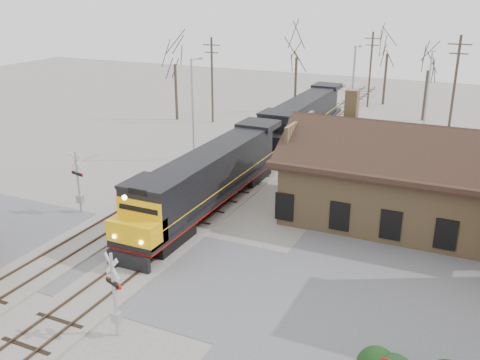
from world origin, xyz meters
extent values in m
plane|color=#A39E93|center=(0.00, 0.00, 0.00)|extent=(140.00, 140.00, 0.00)
cube|color=#5A5A5F|center=(0.00, 0.00, 0.01)|extent=(60.00, 9.00, 0.03)
cube|color=#A39E93|center=(0.00, 15.00, 0.06)|extent=(3.40, 90.00, 0.12)
cube|color=#473323|center=(-0.72, 15.00, 0.17)|extent=(0.08, 90.00, 0.14)
cube|color=#473323|center=(0.72, 15.00, 0.17)|extent=(0.08, 90.00, 0.14)
cube|color=#A39E93|center=(-4.50, 15.00, 0.06)|extent=(3.40, 90.00, 0.12)
cube|color=#473323|center=(-5.22, 15.00, 0.17)|extent=(0.08, 90.00, 0.14)
cube|color=#473323|center=(-3.78, 15.00, 0.17)|extent=(0.08, 90.00, 0.14)
cube|color=#92744B|center=(12.00, 12.00, 2.00)|extent=(14.00, 8.00, 4.00)
cube|color=black|center=(12.00, 12.00, 4.10)|extent=(15.20, 9.20, 0.30)
cube|color=black|center=(12.00, 9.70, 5.10)|extent=(15.00, 4.71, 2.66)
cube|color=black|center=(12.00, 14.30, 5.10)|extent=(15.00, 4.71, 2.66)
cube|color=#92744B|center=(8.00, 13.50, 6.80)|extent=(0.80, 0.80, 2.20)
cube|color=black|center=(0.00, 2.60, 0.52)|extent=(2.35, 3.76, 0.94)
cube|color=black|center=(0.00, 14.83, 0.52)|extent=(2.35, 3.76, 0.94)
cube|color=black|center=(0.00, 8.71, 1.27)|extent=(2.82, 18.81, 0.33)
cube|color=maroon|center=(0.00, 8.71, 1.06)|extent=(2.84, 18.81, 0.11)
cube|color=black|center=(0.00, 9.89, 2.73)|extent=(2.45, 13.64, 2.63)
cube|color=black|center=(0.00, 1.76, 2.73)|extent=(2.82, 2.63, 2.63)
cube|color=yellow|center=(0.00, 0.16, 1.93)|extent=(2.82, 1.69, 1.32)
cube|color=black|center=(0.00, -0.79, 0.52)|extent=(2.63, 0.25, 0.94)
cylinder|color=#FFF2CC|center=(0.00, -0.71, 4.14)|extent=(0.26, 0.10, 0.26)
cube|color=black|center=(0.00, 21.91, 0.52)|extent=(2.35, 3.76, 0.94)
cube|color=black|center=(0.00, 34.14, 0.52)|extent=(2.35, 3.76, 0.94)
cube|color=black|center=(0.00, 28.02, 1.27)|extent=(2.82, 18.81, 0.33)
cube|color=maroon|center=(0.00, 28.02, 1.06)|extent=(2.84, 18.81, 0.11)
cube|color=black|center=(0.00, 29.20, 2.73)|extent=(2.45, 13.64, 2.63)
cube|color=black|center=(0.00, 21.06, 2.73)|extent=(2.82, 2.63, 2.63)
cube|color=black|center=(0.00, 19.47, 1.93)|extent=(2.82, 1.69, 1.32)
cube|color=black|center=(0.00, 18.52, 0.52)|extent=(2.63, 0.25, 0.94)
cylinder|color=#A5A8AD|center=(2.92, -5.63, 1.97)|extent=(0.14, 0.14, 3.95)
cube|color=silver|center=(2.92, -5.63, 3.36)|extent=(0.98, 0.40, 1.03)
cube|color=silver|center=(2.92, -5.63, 3.36)|extent=(0.98, 0.40, 1.03)
cube|color=black|center=(2.92, -5.63, 2.57)|extent=(0.88, 0.46, 0.15)
cylinder|color=#B20C0C|center=(2.50, -5.48, 2.57)|extent=(0.25, 0.16, 0.24)
cylinder|color=#B20C0C|center=(3.33, -5.79, 2.57)|extent=(0.25, 0.16, 0.24)
cube|color=#A5A8AD|center=(2.92, -5.63, 0.89)|extent=(0.39, 0.30, 0.49)
cylinder|color=#A5A8AD|center=(-7.60, 4.35, 2.10)|extent=(0.15, 0.15, 4.20)
cube|color=silver|center=(-7.60, 4.35, 3.57)|extent=(1.07, 0.31, 1.10)
cube|color=silver|center=(-7.60, 4.35, 3.57)|extent=(1.07, 0.31, 1.10)
cube|color=black|center=(-7.60, 4.35, 2.73)|extent=(0.95, 0.38, 0.16)
cylinder|color=#B20C0C|center=(-7.14, 4.24, 2.73)|extent=(0.26, 0.14, 0.25)
cylinder|color=#B20C0C|center=(-8.05, 4.47, 2.73)|extent=(0.26, 0.14, 0.25)
cube|color=#A5A8AD|center=(-7.60, 4.35, 0.94)|extent=(0.42, 0.31, 0.52)
cylinder|color=#A5A8AD|center=(-6.45, 17.68, 4.35)|extent=(0.18, 0.18, 8.69)
cylinder|color=#A5A8AD|center=(-6.45, 18.58, 8.59)|extent=(0.12, 1.80, 0.12)
cube|color=#A5A8AD|center=(-6.45, 19.38, 8.49)|extent=(0.25, 0.50, 0.12)
cylinder|color=#A5A8AD|center=(5.92, 22.54, 4.90)|extent=(0.18, 0.18, 9.81)
cylinder|color=#A5A8AD|center=(5.92, 23.44, 9.71)|extent=(0.12, 1.80, 0.12)
cube|color=#A5A8AD|center=(5.92, 24.24, 9.61)|extent=(0.25, 0.50, 0.12)
cylinder|color=#A5A8AD|center=(10.36, 37.82, 4.06)|extent=(0.18, 0.18, 8.11)
cylinder|color=#A5A8AD|center=(10.36, 38.72, 8.01)|extent=(0.12, 1.80, 0.12)
cube|color=#A5A8AD|center=(10.36, 39.52, 7.91)|extent=(0.25, 0.50, 0.12)
cylinder|color=#382D23|center=(-11.43, 30.76, 4.61)|extent=(0.24, 0.24, 9.22)
cube|color=#382D23|center=(-11.43, 30.76, 8.42)|extent=(2.00, 0.10, 0.10)
cube|color=#382D23|center=(-11.43, 30.76, 7.62)|extent=(1.60, 0.10, 0.10)
cylinder|color=#382D23|center=(2.58, 46.03, 4.61)|extent=(0.24, 0.24, 9.22)
cube|color=#382D23|center=(2.58, 46.03, 8.42)|extent=(2.00, 0.10, 0.10)
cube|color=#382D23|center=(2.58, 46.03, 7.62)|extent=(1.60, 0.10, 0.10)
cylinder|color=#382D23|center=(13.28, 30.30, 5.17)|extent=(0.24, 0.24, 10.33)
cube|color=#382D23|center=(13.28, 30.30, 9.53)|extent=(2.00, 0.10, 0.10)
cube|color=#382D23|center=(13.28, 30.30, 8.73)|extent=(1.60, 0.10, 0.10)
cylinder|color=#382D23|center=(-15.72, 30.18, 3.12)|extent=(0.32, 0.32, 6.23)
cylinder|color=#382D23|center=(-5.00, 40.03, 3.22)|extent=(0.32, 0.32, 6.43)
cylinder|color=#382D23|center=(4.03, 48.59, 3.21)|extent=(0.32, 0.32, 6.41)
cylinder|color=#382D23|center=(9.81, 41.46, 2.81)|extent=(0.32, 0.32, 5.62)
camera|label=1|loc=(15.87, -21.10, 14.13)|focal=40.00mm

